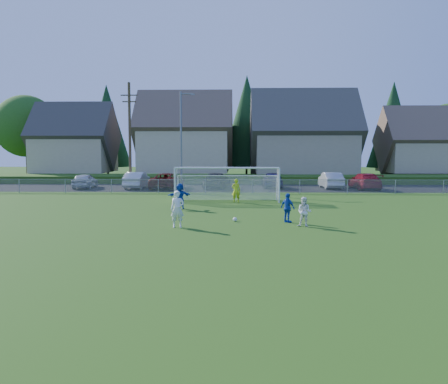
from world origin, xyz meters
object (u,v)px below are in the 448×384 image
(player_white_b, at_px, (304,212))
(car_f, at_px, (331,180))
(car_d, at_px, (217,181))
(car_b, at_px, (137,180))
(car_c, at_px, (167,181))
(car_a, at_px, (85,181))
(car_g, at_px, (365,181))
(soccer_ball, at_px, (235,219))
(car_e, at_px, (272,180))
(player_white_a, at_px, (177,209))
(player_blue_b, at_px, (180,196))
(goalkeeper, at_px, (236,191))
(player_blue_a, at_px, (288,208))
(soccer_goal, at_px, (227,179))

(player_white_b, distance_m, car_f, 23.19)
(player_white_b, xyz_separation_m, car_d, (-5.24, 22.16, 0.00))
(car_b, height_order, car_c, car_b)
(player_white_b, height_order, car_f, car_f)
(player_white_b, bearing_deg, car_d, 124.97)
(car_a, height_order, car_f, car_f)
(car_g, bearing_deg, soccer_ball, 57.60)
(car_b, xyz_separation_m, car_e, (12.96, 0.80, 0.00))
(car_a, xyz_separation_m, car_d, (12.60, 0.24, 0.01))
(player_white_a, relative_size, player_blue_b, 1.09)
(player_white_b, distance_m, goalkeeper, 10.90)
(goalkeeper, bearing_deg, car_e, -104.87)
(player_blue_b, distance_m, car_b, 16.43)
(soccer_ball, relative_size, car_b, 0.05)
(soccer_ball, distance_m, player_blue_a, 2.80)
(soccer_ball, xyz_separation_m, player_white_b, (3.38, -1.61, 0.62))
(player_white_a, bearing_deg, car_c, 93.51)
(player_blue_a, bearing_deg, car_e, -44.63)
(car_c, distance_m, car_f, 15.57)
(soccer_ball, distance_m, car_e, 21.46)
(car_d, bearing_deg, car_g, -173.92)
(car_g, bearing_deg, car_b, -2.16)
(soccer_ball, relative_size, car_c, 0.04)
(player_white_b, relative_size, player_blue_a, 0.96)
(soccer_ball, xyz_separation_m, car_g, (12.04, 20.10, 0.64))
(player_white_b, height_order, car_c, car_c)
(player_blue_b, height_order, car_e, player_blue_b)
(player_blue_b, bearing_deg, player_white_a, 68.54)
(soccer_ball, height_order, player_blue_b, player_blue_b)
(goalkeeper, bearing_deg, car_a, -37.82)
(car_d, bearing_deg, player_blue_a, 110.33)
(goalkeeper, relative_size, car_d, 0.34)
(player_blue_a, height_order, car_c, player_blue_a)
(player_blue_a, xyz_separation_m, soccer_goal, (-3.32, 9.86, 0.87))
(player_blue_b, height_order, soccer_goal, soccer_goal)
(player_white_a, height_order, car_f, player_white_a)
(car_b, distance_m, car_e, 12.99)
(player_white_a, distance_m, car_g, 26.53)
(car_a, bearing_deg, player_white_a, 115.26)
(player_blue_a, relative_size, soccer_goal, 0.20)
(goalkeeper, bearing_deg, player_blue_b, 47.23)
(player_blue_a, distance_m, car_f, 22.07)
(car_f, bearing_deg, player_white_a, 61.62)
(car_f, height_order, car_g, car_f)
(soccer_ball, relative_size, player_white_b, 0.15)
(car_f, bearing_deg, car_c, 1.99)
(player_white_a, xyz_separation_m, player_white_b, (6.13, 0.31, -0.16))
(car_b, bearing_deg, car_a, 1.83)
(car_a, height_order, car_b, car_b)
(player_white_a, bearing_deg, car_d, 81.52)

